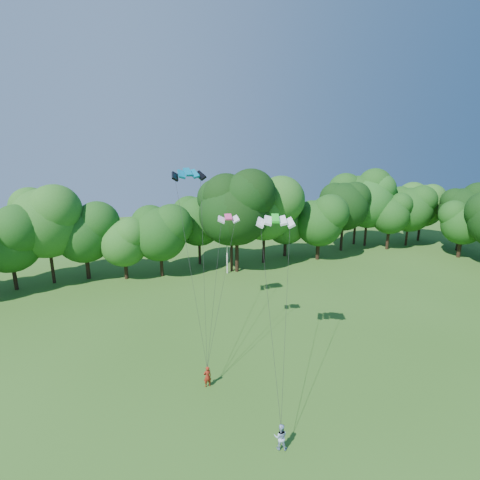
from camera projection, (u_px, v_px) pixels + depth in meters
name	position (u px, v px, depth m)	size (l,w,h in m)	color
ground	(331.00, 473.00, 20.84)	(160.00, 160.00, 0.00)	#2D5B19
utility_pole	(227.00, 245.00, 51.39)	(1.60, 0.20, 7.99)	silver
kite_flyer_left	(207.00, 377.00, 27.99)	(0.61, 0.40, 1.68)	maroon
kite_flyer_right	(281.00, 437.00, 22.28)	(0.82, 0.64, 1.68)	#A1BADF
kite_teal	(188.00, 172.00, 33.68)	(2.98, 1.35, 0.71)	#057298
kite_green	(275.00, 218.00, 28.25)	(3.08, 2.25, 0.53)	#21DD29
kite_pink	(228.00, 217.00, 30.90)	(1.88, 1.18, 0.42)	#EB4185
tree_back_center	(237.00, 210.00, 50.86)	(9.79, 9.79, 14.24)	#342114
tree_back_east	(369.00, 197.00, 63.99)	(9.48, 9.48, 13.79)	black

